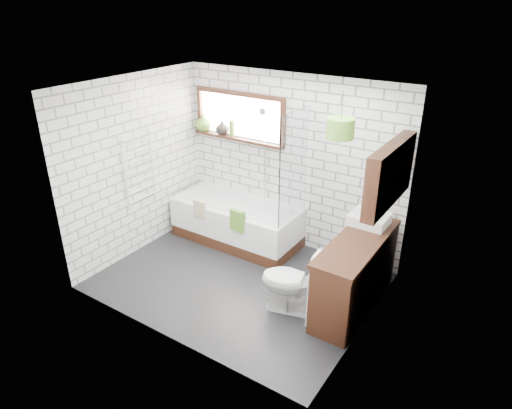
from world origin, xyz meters
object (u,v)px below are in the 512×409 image
Objects in this scene: pendant at (340,128)px; bathtub at (237,222)px; vanity at (355,274)px; toilet at (294,282)px; basin at (369,219)px.

bathtub is at bearing 167.19° from pendant.
pendant reaches higher than vanity.
bathtub is 1.85m from toilet.
pendant reaches higher than toilet.
vanity is 0.69m from basin.
vanity reaches higher than toilet.
vanity is at bearing -14.26° from bathtub.
toilet reaches higher than bathtub.
basin is (2.03, -0.07, 0.65)m from bathtub.
toilet is at bearing -103.82° from pendant.
pendant is (1.70, -0.39, 1.79)m from bathtub.
basin is 1.45× the size of pendant.
pendant reaches higher than bathtub.
vanity is 5.09× the size of pendant.
vanity is 0.73m from toilet.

